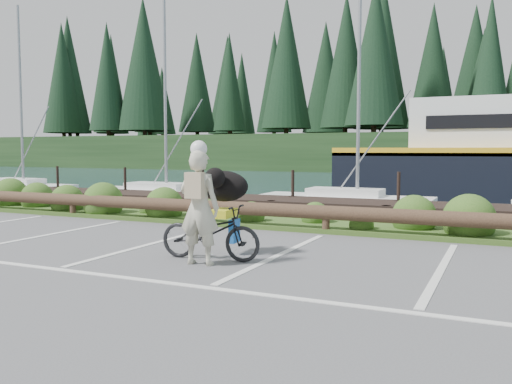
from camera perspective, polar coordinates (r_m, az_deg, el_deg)
ground at (r=7.42m, az=-3.50°, el=-9.37°), size 72.00×72.00×0.00m
harbor_backdrop at (r=84.88m, az=22.77°, el=2.92°), size 170.00×160.00×30.00m
vegetation_strip at (r=12.26m, az=8.34°, el=-3.67°), size 34.00×1.60×0.10m
log_rail at (r=11.60m, az=7.36°, el=-4.37°), size 32.00×0.30×0.60m
bicycle at (r=8.78m, az=-4.84°, el=-4.24°), size 1.75×0.74×0.90m
cyclist at (r=8.37m, az=-5.99°, el=-1.66°), size 0.68×0.48×1.77m
dog at (r=9.20m, az=-3.46°, el=0.62°), size 0.53×0.95×0.53m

